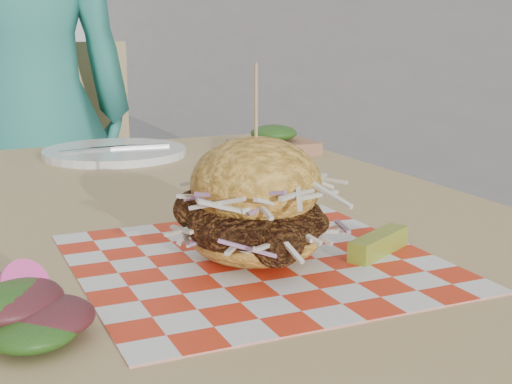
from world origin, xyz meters
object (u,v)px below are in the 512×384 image
at_px(sandwich, 256,208).
at_px(diner, 30,113).
at_px(patio_table, 191,263).
at_px(patio_chair, 62,190).

bearing_deg(sandwich, diner, 93.10).
distance_m(diner, patio_table, 1.04).
height_order(diner, patio_chair, diner).
bearing_deg(diner, patio_table, 94.61).
height_order(patio_chair, sandwich, sandwich).
relative_size(patio_chair, sandwich, 4.70).
xyz_separation_m(diner, patio_table, (0.08, -1.03, -0.10)).
bearing_deg(sandwich, patio_chair, 89.72).
xyz_separation_m(patio_chair, sandwich, (-0.01, -1.32, 0.26)).
height_order(patio_table, patio_chair, patio_chair).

